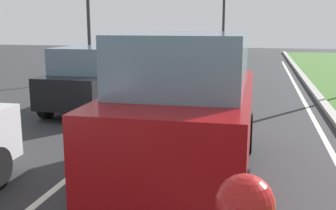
% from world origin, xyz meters
% --- Properties ---
extents(ground_plane, '(60.00, 60.00, 0.00)m').
position_xyz_m(ground_plane, '(0.00, 14.00, 0.00)').
color(ground_plane, '#2D2D30').
extents(lane_line_center, '(0.12, 32.00, 0.01)m').
position_xyz_m(lane_line_center, '(-0.70, 14.00, 0.00)').
color(lane_line_center, silver).
rests_on(lane_line_center, ground).
extents(lane_line_right_edge, '(0.12, 32.00, 0.01)m').
position_xyz_m(lane_line_right_edge, '(3.60, 14.00, 0.00)').
color(lane_line_right_edge, silver).
rests_on(lane_line_right_edge, ground).
extents(curb_right, '(0.24, 48.00, 0.12)m').
position_xyz_m(curb_right, '(4.10, 14.00, 0.06)').
color(curb_right, '#9E9B93').
rests_on(curb_right, ground).
extents(car_suv_ahead, '(2.00, 4.51, 2.28)m').
position_xyz_m(car_suv_ahead, '(1.14, 9.29, 1.17)').
color(car_suv_ahead, maroon).
rests_on(car_suv_ahead, ground).
extents(car_hatchback_far, '(1.83, 3.75, 1.78)m').
position_xyz_m(car_hatchback_far, '(-2.33, 13.80, 0.88)').
color(car_hatchback_far, black).
rests_on(car_hatchback_far, ground).
extents(traffic_light_far_median, '(0.32, 0.50, 5.21)m').
position_xyz_m(traffic_light_far_median, '(0.19, 25.87, 3.51)').
color(traffic_light_far_median, '#2D2D2D').
rests_on(traffic_light_far_median, ground).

